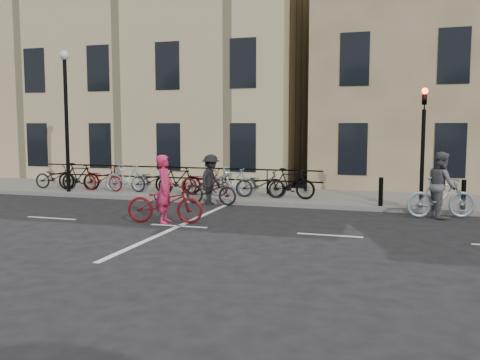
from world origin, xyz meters
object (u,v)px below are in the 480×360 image
(traffic_light, at_px, (423,132))
(lamp_post, at_px, (66,103))
(cyclist_dark, at_px, (211,185))
(cyclist_pink, at_px, (165,199))
(cyclist_grey, at_px, (441,191))

(traffic_light, xyz_separation_m, lamp_post, (-12.70, 0.06, 1.04))
(lamp_post, xyz_separation_m, cyclist_dark, (5.95, -0.50, -2.82))
(traffic_light, distance_m, lamp_post, 12.74)
(traffic_light, distance_m, cyclist_dark, 6.99)
(cyclist_pink, bearing_deg, cyclist_dark, -10.88)
(cyclist_grey, bearing_deg, traffic_light, 13.16)
(cyclist_grey, bearing_deg, cyclist_dark, 69.50)
(traffic_light, bearing_deg, cyclist_dark, -176.27)
(cyclist_pink, xyz_separation_m, cyclist_grey, (7.29, 3.09, 0.13))
(traffic_light, bearing_deg, cyclist_grey, -59.98)
(cyclist_pink, distance_m, cyclist_grey, 7.92)
(lamp_post, bearing_deg, cyclist_grey, -4.16)
(cyclist_pink, bearing_deg, cyclist_grey, -77.57)
(lamp_post, relative_size, cyclist_grey, 2.55)
(cyclist_pink, xyz_separation_m, cyclist_dark, (0.02, 3.55, 0.02))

